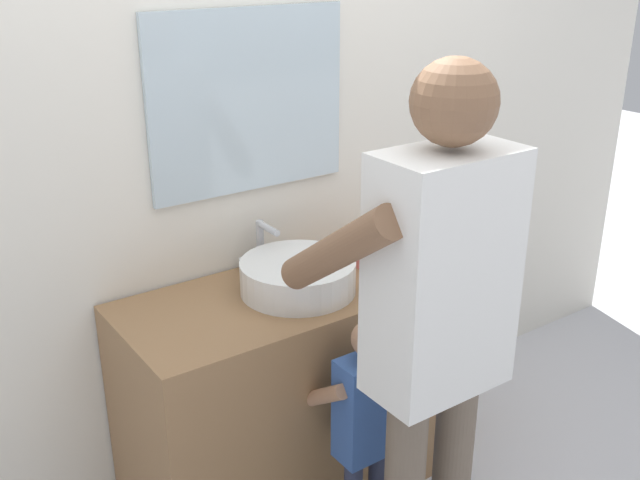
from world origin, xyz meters
TOP-DOWN VIEW (x-y plane):
  - back_wall at (0.00, 0.62)m, footprint 4.40×0.10m
  - vanity_cabinet at (0.00, 0.30)m, footprint 1.22×0.54m
  - sink_basin at (0.00, 0.28)m, footprint 0.39×0.39m
  - faucet at (0.00, 0.51)m, footprint 0.18×0.14m
  - toothbrush_cup at (0.31, 0.31)m, footprint 0.07×0.07m
  - child_toddler at (0.00, -0.10)m, footprint 0.27×0.27m
  - adult_parent at (0.04, -0.34)m, footprint 0.52×0.55m

SIDE VIEW (x-z plane):
  - vanity_cabinet at x=0.00m, z-range 0.00..0.82m
  - child_toddler at x=0.00m, z-range 0.09..0.96m
  - toothbrush_cup at x=0.31m, z-range 0.78..0.98m
  - sink_basin at x=0.00m, z-range 0.83..0.94m
  - faucet at x=0.00m, z-range 0.82..1.00m
  - adult_parent at x=0.04m, z-range 0.17..1.85m
  - back_wall at x=0.00m, z-range 0.00..2.70m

